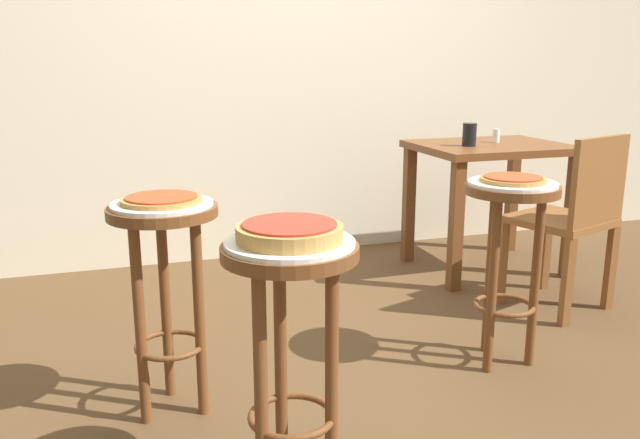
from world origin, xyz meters
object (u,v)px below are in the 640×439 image
Objects in this scene: stool_middle at (509,236)px; serving_plate_leftside at (162,204)px; dining_table at (489,168)px; condiment_shaker at (496,136)px; serving_plate_middle at (513,183)px; pizza_middle at (513,179)px; wooden_chair at (573,216)px; pizza_leftside at (162,199)px; pizza_foreground at (290,232)px; stool_foreground at (291,319)px; stool_leftside at (166,265)px; cup_near_edge at (469,135)px; serving_plate_foreground at (290,243)px.

stool_middle is 1.30m from serving_plate_leftside.
stool_middle is 1.24m from dining_table.
dining_table is at bearing -146.16° from condiment_shaker.
serving_plate_middle is 0.41× the size of dining_table.
pizza_middle reaches higher than serving_plate_middle.
dining_table is 0.19m from condiment_shaker.
dining_table is at bearing 91.73° from wooden_chair.
serving_plate_middle is 1.30m from condiment_shaker.
pizza_leftside is at bearing 172.87° from serving_plate_leftside.
stool_foreground is at bearing -116.57° from pizza_foreground.
stool_leftside is at bearing 115.38° from stool_foreground.
serving_plate_middle is 0.46× the size of stool_leftside.
serving_plate_leftside is (-0.27, 0.57, 0.21)m from stool_foreground.
stool_foreground is 0.23m from pizza_foreground.
dining_table is at bearing 17.56° from cup_near_edge.
condiment_shaker reaches higher than stool_foreground.
serving_plate_middle reaches higher than stool_foreground.
serving_plate_foreground is 1.23× the size of pizza_foreground.
pizza_middle is 1.98× the size of cup_near_edge.
serving_plate_middle is (1.02, 0.53, 0.00)m from serving_plate_foreground.
pizza_foreground is 2.35m from condiment_shaker.
stool_leftside is (-0.27, 0.57, 0.00)m from stool_foreground.
pizza_leftside is at bearing 90.00° from stool_leftside.
wooden_chair is at bearing -73.17° from cup_near_edge.
wooden_chair reaches higher than pizza_leftside.
serving_plate_foreground is 2.29m from dining_table.
serving_plate_foreground is 1.01× the size of serving_plate_middle.
cup_near_edge is (1.71, 0.99, 0.06)m from serving_plate_leftside.
dining_table is 0.27m from cup_near_edge.
pizza_foreground reaches higher than serving_plate_middle.
stool_foreground is 2.36m from condiment_shaker.
cup_near_edge is at bearing 30.20° from pizza_leftside.
pizza_middle is (1.02, 0.53, 0.02)m from serving_plate_foreground.
pizza_foreground is 1.11× the size of pizza_middle.
serving_plate_foreground is 4.39× the size of condiment_shaker.
stool_foreground is 2.22× the size of serving_plate_leftside.
wooden_chair reaches higher than stool_middle.
pizza_foreground is at bearing -135.26° from condiment_shaker.
cup_near_edge is (0.42, 1.03, 0.27)m from stool_middle.
pizza_middle reaches higher than stool_foreground.
serving_plate_middle is 1.29m from serving_plate_leftside.
cup_near_edge is (1.71, 0.99, 0.27)m from stool_leftside.
pizza_foreground is 0.38× the size of stool_leftside.
wooden_chair is at bearing 32.53° from stool_middle.
dining_table is 6.58× the size of cup_near_edge.
pizza_middle is (1.02, 0.53, -0.01)m from pizza_foreground.
serving_plate_foreground is 0.41× the size of dining_table.
dining_table is (1.88, 1.05, -0.15)m from pizza_leftside.
cup_near_edge reaches higher than stool_leftside.
pizza_foreground is 0.63m from serving_plate_leftside.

